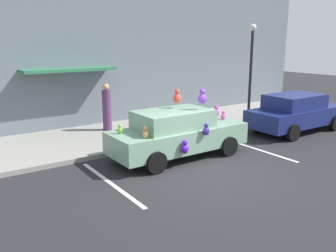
# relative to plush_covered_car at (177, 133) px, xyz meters

# --- Properties ---
(ground_plane) EXTENTS (60.00, 60.00, 0.00)m
(ground_plane) POSITION_rel_plush_covered_car_xyz_m (-0.11, -1.74, -0.80)
(ground_plane) COLOR #262628
(sidewalk) EXTENTS (24.00, 4.00, 0.15)m
(sidewalk) POSITION_rel_plush_covered_car_xyz_m (-0.11, 3.26, -0.73)
(sidewalk) COLOR gray
(sidewalk) RESTS_ON ground
(storefront_building) EXTENTS (24.00, 1.25, 6.40)m
(storefront_building) POSITION_rel_plush_covered_car_xyz_m (-0.12, 5.40, 2.39)
(storefront_building) COLOR slate
(storefront_building) RESTS_ON ground
(parking_stripe_front) EXTENTS (0.12, 3.60, 0.01)m
(parking_stripe_front) POSITION_rel_plush_covered_car_xyz_m (2.77, -0.74, -0.80)
(parking_stripe_front) COLOR silver
(parking_stripe_front) RESTS_ON ground
(parking_stripe_rear) EXTENTS (0.12, 3.60, 0.01)m
(parking_stripe_rear) POSITION_rel_plush_covered_car_xyz_m (-2.71, -0.74, -0.80)
(parking_stripe_rear) COLOR silver
(parking_stripe_rear) RESTS_ON ground
(plush_covered_car) EXTENTS (4.50, 1.97, 2.21)m
(plush_covered_car) POSITION_rel_plush_covered_car_xyz_m (0.00, 0.00, 0.00)
(plush_covered_car) COLOR #7CA68A
(plush_covered_car) RESTS_ON ground
(parked_sedan_behind) EXTENTS (4.48, 1.95, 1.54)m
(parked_sedan_behind) POSITION_rel_plush_covered_car_xyz_m (5.98, -0.04, -0.01)
(parked_sedan_behind) COLOR navy
(parked_sedan_behind) RESTS_ON ground
(teddy_bear_on_sidewalk) EXTENTS (0.37, 0.30, 0.70)m
(teddy_bear_on_sidewalk) POSITION_rel_plush_covered_car_xyz_m (1.78, 1.77, -0.33)
(teddy_bear_on_sidewalk) COLOR #9E723D
(teddy_bear_on_sidewalk) RESTS_ON sidewalk
(street_lamp_post) EXTENTS (0.28, 0.28, 4.16)m
(street_lamp_post) POSITION_rel_plush_covered_car_xyz_m (5.13, 1.76, 1.88)
(street_lamp_post) COLOR black
(street_lamp_post) RESTS_ON sidewalk
(pedestrian_near_shopfront) EXTENTS (0.35, 0.35, 1.85)m
(pedestrian_near_shopfront) POSITION_rel_plush_covered_car_xyz_m (-0.55, 4.00, 0.22)
(pedestrian_near_shopfront) COLOR #563059
(pedestrian_near_shopfront) RESTS_ON sidewalk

